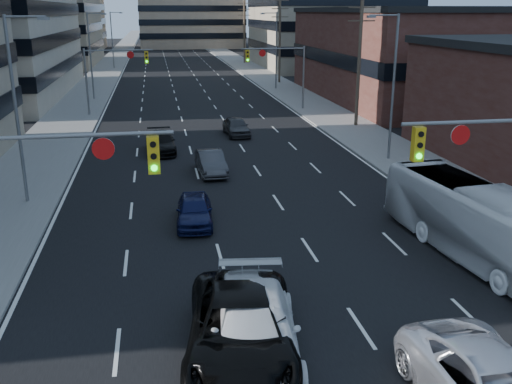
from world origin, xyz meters
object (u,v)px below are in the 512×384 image
Objects in this scene: white_van at (255,328)px; sedan_blue at (194,210)px; transit_bus at (480,223)px; black_pickup at (241,329)px.

sedan_blue is (-0.92, 10.54, -0.19)m from white_van.
transit_bus reaches higher than sedan_blue.
black_pickup is 0.61× the size of transit_bus.
black_pickup is 0.40m from white_van.
black_pickup is 1.62× the size of sedan_blue.
transit_bus is (9.55, 4.93, 0.60)m from white_van.
white_van is 1.50× the size of sedan_blue.
black_pickup is at bearing -169.41° from white_van.
sedan_blue is at bearing 101.80° from white_van.
black_pickup is at bearing -83.59° from sedan_blue.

